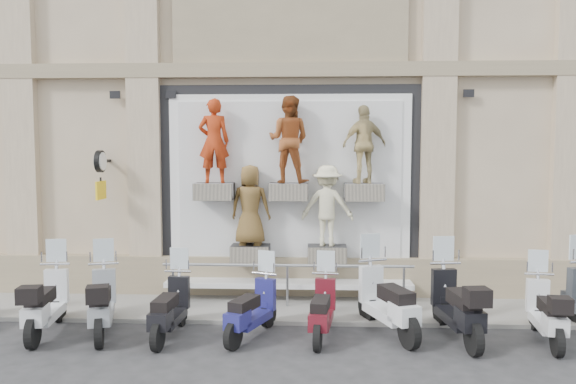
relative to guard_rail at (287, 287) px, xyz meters
name	(u,v)px	position (x,y,z in m)	size (l,w,h in m)	color
ground	(282,345)	(0.00, -2.00, -0.47)	(90.00, 90.00, 0.00)	#2A2A2D
sidewalk	(288,306)	(0.00, 0.10, -0.43)	(16.00, 2.20, 0.08)	gray
building	(296,48)	(0.00, 5.00, 5.54)	(14.00, 8.60, 12.00)	#C1AC8D
shop_vitrine	(292,187)	(0.05, 0.74, 1.95)	(5.60, 0.87, 4.30)	black
guard_rail	(287,287)	(0.00, 0.00, 0.00)	(5.06, 0.10, 0.93)	#9EA0A5
clock_sign_bracket	(101,168)	(-3.90, 0.47, 2.34)	(0.10, 0.80, 1.02)	black
scooter_b	(46,290)	(-4.10, -1.65, 0.32)	(0.56, 1.93, 1.57)	silver
scooter_c	(102,289)	(-3.14, -1.60, 0.32)	(0.57, 1.94, 1.58)	gray
scooter_d	(170,296)	(-1.92, -1.72, 0.26)	(0.52, 1.78, 1.45)	black
scooter_e	(252,297)	(-0.53, -1.67, 0.24)	(0.51, 1.74, 1.41)	navy
scooter_f	(322,298)	(0.67, -1.63, 0.24)	(0.50, 1.73, 1.40)	#500D16
scooter_g	(387,287)	(1.79, -1.39, 0.37)	(0.60, 2.05, 1.67)	silver
scooter_h	(457,291)	(2.93, -1.59, 0.36)	(0.59, 2.04, 1.66)	black
scooter_i	(546,299)	(4.38, -1.67, 0.26)	(0.52, 1.79, 1.45)	silver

